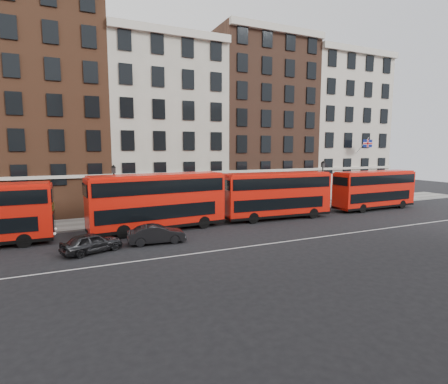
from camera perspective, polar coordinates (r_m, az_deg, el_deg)
name	(u,v)px	position (r m, az deg, el deg)	size (l,w,h in m)	color
ground	(226,241)	(26.26, 0.37, -7.99)	(120.00, 120.00, 0.00)	black
pavement	(183,215)	(35.80, -6.76, -3.83)	(80.00, 5.00, 0.15)	slate
kerb	(191,220)	(33.47, -5.44, -4.57)	(80.00, 0.30, 0.16)	gray
road_centre_line	(238,248)	(24.53, 2.37, -9.08)	(70.00, 0.12, 0.01)	white
building_terrace	(159,119)	(42.30, -10.51, 11.61)	(64.00, 11.95, 22.00)	#B8B39F
bus_b	(158,200)	(29.56, -10.80, -1.36)	(11.50, 3.65, 4.75)	red
bus_c	(276,194)	(34.26, 8.55, -0.36)	(10.92, 3.22, 4.53)	red
bus_d	(374,189)	(42.76, 23.32, 0.47)	(10.35, 2.72, 4.33)	red
car_rear	(92,243)	(24.89, -20.78, -7.73)	(1.57, 3.91, 1.33)	#242427
car_front	(157,234)	(25.92, -10.95, -6.77)	(1.44, 4.12, 1.36)	black
lamp_post_left	(114,192)	(31.77, -17.45, -0.02)	(0.44, 0.44, 5.33)	black
lamp_post_right	(322,182)	(41.29, 15.76, 1.62)	(0.44, 0.44, 5.33)	black
traffic_light	(376,184)	(47.04, 23.56, 1.16)	(0.25, 0.45, 3.27)	black
iron_railings	(176,207)	(37.76, -7.80, -2.38)	(6.60, 0.06, 1.00)	black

